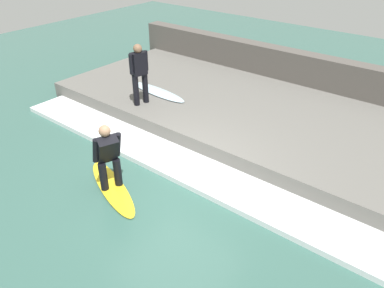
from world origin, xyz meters
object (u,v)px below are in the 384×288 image
surfboard_riding (112,187)px  surfer_riding (108,154)px  surfboard_waiting_near (158,92)px  surfer_waiting_near (139,71)px

surfboard_riding → surfer_riding: (0.00, 0.00, 0.80)m
surfboard_riding → surfboard_waiting_near: 3.87m
surfer_riding → surfer_waiting_near: 3.14m
surfer_waiting_near → surfboard_waiting_near: (0.78, 0.14, -0.86)m
surfboard_riding → surfer_riding: surfer_riding is taller
surfer_waiting_near → surfboard_waiting_near: size_ratio=0.77×
surfer_riding → surfer_waiting_near: bearing=33.5°
surfboard_riding → surfer_waiting_near: surfer_waiting_near is taller
surfer_riding → surfboard_waiting_near: surfer_riding is taller
surfboard_waiting_near → surfer_riding: bearing=-151.2°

